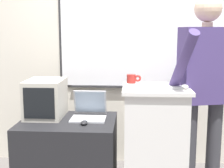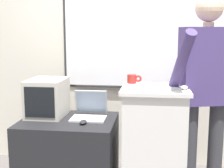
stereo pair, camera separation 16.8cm
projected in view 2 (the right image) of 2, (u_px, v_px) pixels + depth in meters
back_wall at (131, 35)px, 3.42m from camera, size 6.40×0.17×2.90m
lectern_podium at (154, 145)px, 2.70m from camera, size 0.56×0.53×1.02m
side_desk at (69, 156)px, 2.89m from camera, size 0.85×0.67×0.69m
person_presenter at (206, 83)px, 2.65m from camera, size 0.61×0.64×1.79m
laptop at (90, 110)px, 2.90m from camera, size 0.31×0.30×0.25m
wireless_keyboard at (155, 88)px, 2.55m from camera, size 0.41×0.13×0.02m
computer_mouse_by_laptop at (83, 122)px, 2.69m from camera, size 0.06×0.10×0.03m
computer_mouse_by_keyboard at (184, 87)px, 2.52m from camera, size 0.06×0.10×0.03m
crt_monitor at (47, 98)px, 2.94m from camera, size 0.33×0.42×0.35m
coffee_mug at (132, 79)px, 2.82m from camera, size 0.13×0.08×0.08m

